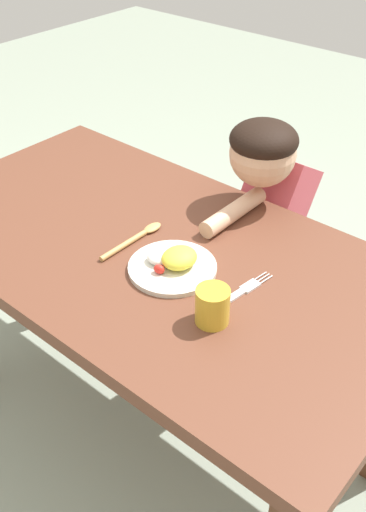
# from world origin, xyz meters

# --- Properties ---
(ground_plane) EXTENTS (8.00, 8.00, 0.00)m
(ground_plane) POSITION_xyz_m (0.00, 0.00, 0.00)
(ground_plane) COLOR gray
(dining_table) EXTENTS (1.45, 0.78, 0.75)m
(dining_table) POSITION_xyz_m (0.00, 0.00, 0.67)
(dining_table) COLOR brown
(dining_table) RESTS_ON ground_plane
(plate) EXTENTS (0.22, 0.22, 0.06)m
(plate) POSITION_xyz_m (0.11, -0.04, 0.77)
(plate) COLOR silver
(plate) RESTS_ON dining_table
(fork) EXTENTS (0.05, 0.22, 0.01)m
(fork) POSITION_xyz_m (0.29, -0.02, 0.76)
(fork) COLOR silver
(fork) RESTS_ON dining_table
(spoon) EXTENTS (0.03, 0.22, 0.01)m
(spoon) POSITION_xyz_m (-0.05, -0.01, 0.76)
(spoon) COLOR tan
(spoon) RESTS_ON dining_table
(drinking_cup) EXTENTS (0.08, 0.08, 0.09)m
(drinking_cup) POSITION_xyz_m (0.30, -0.13, 0.80)
(drinking_cup) COLOR gold
(drinking_cup) RESTS_ON dining_table
(person) EXTENTS (0.19, 0.49, 1.01)m
(person) POSITION_xyz_m (0.09, 0.46, 0.59)
(person) COLOR #4B4465
(person) RESTS_ON ground_plane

